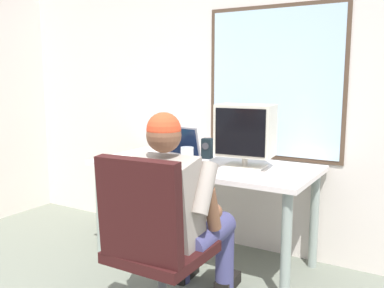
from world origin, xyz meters
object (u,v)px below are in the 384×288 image
(office_chair, at_px, (151,237))
(laptop, at_px, (174,150))
(person_seated, at_px, (177,210))
(crt_monitor, at_px, (245,132))
(desk_speaker, at_px, (207,148))
(desk, at_px, (204,176))
(cd_case, at_px, (128,159))
(wine_glass, at_px, (187,153))

(office_chair, relative_size, laptop, 2.57)
(office_chair, height_order, person_seated, person_seated)
(person_seated, distance_m, crt_monitor, 0.81)
(desk_speaker, bearing_deg, person_seated, -71.70)
(crt_monitor, bearing_deg, desk_speaker, 156.47)
(desk, height_order, desk_speaker, desk_speaker)
(person_seated, bearing_deg, cd_case, 146.55)
(office_chair, height_order, crt_monitor, crt_monitor)
(office_chair, xyz_separation_m, desk_speaker, (-0.31, 1.16, 0.28))
(crt_monitor, xyz_separation_m, cd_case, (-0.90, -0.18, -0.25))
(person_seated, height_order, laptop, person_seated)
(wine_glass, bearing_deg, laptop, 137.02)
(office_chair, xyz_separation_m, crt_monitor, (0.09, 0.99, 0.45))
(crt_monitor, relative_size, cd_case, 2.75)
(wine_glass, distance_m, cd_case, 0.58)
(laptop, height_order, cd_case, laptop)
(person_seated, relative_size, cd_case, 7.47)
(desk, height_order, wine_glass, wine_glass)
(cd_case, bearing_deg, laptop, 36.23)
(office_chair, relative_size, desk_speaker, 6.33)
(crt_monitor, bearing_deg, person_seated, -98.43)
(desk, bearing_deg, crt_monitor, 0.72)
(desk, height_order, office_chair, office_chair)
(person_seated, bearing_deg, desk, 107.58)
(cd_case, bearing_deg, desk, 17.17)
(wine_glass, distance_m, desk_speaker, 0.40)
(desk, distance_m, desk_speaker, 0.26)
(wine_glass, xyz_separation_m, desk_speaker, (-0.06, 0.39, -0.03))
(laptop, bearing_deg, office_chair, -62.99)
(laptop, bearing_deg, person_seated, -55.71)
(wine_glass, bearing_deg, crt_monitor, 33.30)
(desk, bearing_deg, cd_case, -162.83)
(desk, relative_size, cd_case, 10.17)
(crt_monitor, distance_m, wine_glass, 0.43)
(desk, xyz_separation_m, cd_case, (-0.57, -0.18, 0.10))
(crt_monitor, bearing_deg, wine_glass, -146.70)
(office_chair, distance_m, desk_speaker, 1.23)
(crt_monitor, xyz_separation_m, desk_speaker, (-0.40, 0.17, -0.18))
(office_chair, bearing_deg, desk, 103.64)
(crt_monitor, height_order, laptop, crt_monitor)
(person_seated, xyz_separation_m, wine_glass, (-0.23, 0.49, 0.24))
(desk, relative_size, office_chair, 1.64)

